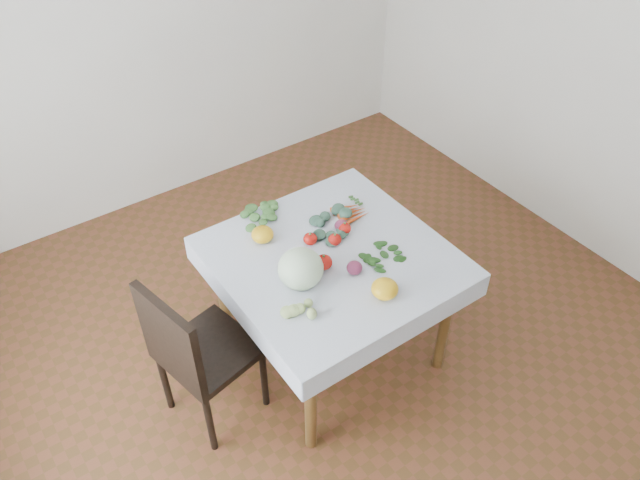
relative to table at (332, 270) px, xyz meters
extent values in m
plane|color=brown|center=(0.00, 0.00, -0.65)|extent=(4.00, 4.00, 0.00)
cube|color=white|center=(0.00, 2.00, 0.70)|extent=(4.00, 0.04, 2.70)
cube|color=brown|center=(0.00, 0.00, 0.08)|extent=(1.00, 1.00, 0.04)
cylinder|color=brown|center=(-0.44, -0.44, -0.30)|extent=(0.06, 0.06, 0.71)
cylinder|color=brown|center=(0.44, -0.44, -0.30)|extent=(0.06, 0.06, 0.71)
cylinder|color=brown|center=(-0.44, 0.44, -0.30)|extent=(0.06, 0.06, 0.71)
cylinder|color=brown|center=(0.44, 0.44, -0.30)|extent=(0.06, 0.06, 0.71)
cube|color=silver|center=(0.00, 0.00, 0.10)|extent=(1.12, 1.12, 0.01)
cube|color=black|center=(-0.72, 0.04, -0.20)|extent=(0.51, 0.51, 0.04)
cube|color=black|center=(-0.91, 0.00, 0.06)|extent=(0.13, 0.42, 0.47)
cylinder|color=black|center=(-0.86, -0.17, -0.44)|extent=(0.04, 0.04, 0.44)
cylinder|color=black|center=(-0.50, -0.10, -0.44)|extent=(0.04, 0.04, 0.44)
cylinder|color=black|center=(-0.94, 0.18, -0.44)|extent=(0.04, 0.04, 0.44)
cylinder|color=black|center=(-0.58, 0.26, -0.44)|extent=(0.04, 0.04, 0.44)
ellipsoid|color=silver|center=(-0.24, -0.08, 0.20)|extent=(0.27, 0.27, 0.20)
ellipsoid|color=#AE120B|center=(0.06, 0.06, 0.13)|extent=(0.08, 0.08, 0.06)
ellipsoid|color=#AE120B|center=(-0.04, 0.14, 0.13)|extent=(0.08, 0.08, 0.06)
ellipsoid|color=#AE120B|center=(-0.09, -0.05, 0.14)|extent=(0.11, 0.11, 0.08)
ellipsoid|color=#AE120B|center=(0.16, 0.11, 0.13)|extent=(0.08, 0.08, 0.06)
ellipsoid|color=yellow|center=(-0.23, 0.30, 0.14)|extent=(0.13, 0.13, 0.08)
ellipsoid|color=yellow|center=(0.04, -0.37, 0.15)|extent=(0.14, 0.14, 0.09)
ellipsoid|color=#531737|center=(0.16, 0.13, 0.13)|extent=(0.09, 0.09, 0.06)
ellipsoid|color=#531737|center=(0.02, -0.16, 0.14)|extent=(0.09, 0.09, 0.07)
ellipsoid|color=#A7B96A|center=(-0.36, -0.26, 0.13)|extent=(0.05, 0.05, 0.05)
ellipsoid|color=#A7B96A|center=(-0.39, -0.25, 0.13)|extent=(0.05, 0.05, 0.05)
ellipsoid|color=#A7B96A|center=(-0.36, -0.28, 0.13)|extent=(0.05, 0.05, 0.05)
ellipsoid|color=#A7B96A|center=(-0.34, -0.23, 0.13)|extent=(0.05, 0.05, 0.05)
ellipsoid|color=#A7B96A|center=(-0.42, -0.27, 0.13)|extent=(0.05, 0.05, 0.05)
ellipsoid|color=#A7B96A|center=(-0.30, -0.28, 0.13)|extent=(0.05, 0.05, 0.05)
cone|color=#D25017|center=(0.29, 0.27, 0.12)|extent=(0.17, 0.08, 0.03)
cone|color=#D25017|center=(0.29, 0.24, 0.12)|extent=(0.18, 0.07, 0.03)
cone|color=#D25017|center=(0.29, 0.21, 0.12)|extent=(0.18, 0.05, 0.03)
cone|color=#D25017|center=(0.29, 0.18, 0.12)|extent=(0.18, 0.04, 0.03)
cone|color=#D25017|center=(0.29, 0.16, 0.12)|extent=(0.17, 0.03, 0.03)
ellipsoid|color=#3A5F4F|center=(0.13, 0.16, 0.12)|extent=(0.06, 0.06, 0.04)
ellipsoid|color=#3A5F4F|center=(0.08, 0.17, 0.12)|extent=(0.06, 0.06, 0.04)
ellipsoid|color=#3A5F4F|center=(0.11, 0.12, 0.12)|extent=(0.06, 0.06, 0.04)
ellipsoid|color=#3A5F4F|center=(0.14, 0.19, 0.12)|extent=(0.06, 0.06, 0.04)
ellipsoid|color=#3A5F4F|center=(0.04, 0.15, 0.12)|extent=(0.06, 0.06, 0.04)
ellipsoid|color=#3A5F4F|center=(0.17, 0.13, 0.12)|extent=(0.06, 0.06, 0.04)
ellipsoid|color=#3A5F4F|center=(0.08, 0.23, 0.12)|extent=(0.06, 0.06, 0.04)
ellipsoid|color=#3A5F4F|center=(0.06, 0.08, 0.12)|extent=(0.06, 0.06, 0.04)
ellipsoid|color=#3A5F4F|center=(0.21, 0.19, 0.12)|extent=(0.06, 0.06, 0.04)
ellipsoid|color=#3A5F4F|center=(-0.01, 0.19, 0.12)|extent=(0.06, 0.06, 0.04)
ellipsoid|color=#3A5F4F|center=(0.17, 0.06, 0.12)|extent=(0.06, 0.06, 0.04)
ellipsoid|color=#3A5F4F|center=(0.14, 0.27, 0.12)|extent=(0.06, 0.06, 0.04)
ellipsoid|color=#28551A|center=(0.24, -0.17, 0.11)|extent=(0.06, 0.04, 0.01)
ellipsoid|color=#28551A|center=(0.21, -0.15, 0.11)|extent=(0.06, 0.04, 0.01)
ellipsoid|color=#28551A|center=(0.23, -0.19, 0.11)|extent=(0.06, 0.04, 0.01)
ellipsoid|color=#28551A|center=(0.25, -0.14, 0.11)|extent=(0.06, 0.04, 0.01)
ellipsoid|color=#28551A|center=(0.18, -0.17, 0.11)|extent=(0.06, 0.04, 0.01)
ellipsoid|color=#28551A|center=(0.27, -0.19, 0.11)|extent=(0.06, 0.04, 0.01)
ellipsoid|color=#28551A|center=(0.21, -0.11, 0.11)|extent=(0.06, 0.04, 0.01)
ellipsoid|color=#28551A|center=(0.19, -0.22, 0.11)|extent=(0.06, 0.04, 0.01)
ellipsoid|color=#28551A|center=(0.30, -0.14, 0.11)|extent=(0.06, 0.04, 0.01)
ellipsoid|color=#28551A|center=(0.15, -0.14, 0.11)|extent=(0.06, 0.04, 0.01)
ellipsoid|color=#28551A|center=(0.27, -0.24, 0.11)|extent=(0.06, 0.04, 0.01)
ellipsoid|color=#28551A|center=(0.26, -0.08, 0.11)|extent=(0.06, 0.04, 0.01)
ellipsoid|color=#28551A|center=(0.13, -0.21, 0.11)|extent=(0.06, 0.04, 0.01)
ellipsoid|color=#28551A|center=(0.34, -0.19, 0.11)|extent=(0.06, 0.04, 0.01)
ellipsoid|color=#3F6E32|center=(-0.11, 0.47, 0.12)|extent=(0.06, 0.06, 0.03)
ellipsoid|color=#3F6E32|center=(-0.15, 0.49, 0.12)|extent=(0.06, 0.06, 0.03)
ellipsoid|color=#3F6E32|center=(-0.13, 0.44, 0.12)|extent=(0.06, 0.06, 0.03)
ellipsoid|color=#3F6E32|center=(-0.10, 0.50, 0.12)|extent=(0.06, 0.06, 0.03)
ellipsoid|color=#3F6E32|center=(-0.18, 0.47, 0.12)|extent=(0.06, 0.06, 0.03)
ellipsoid|color=#3F6E32|center=(-0.08, 0.44, 0.12)|extent=(0.06, 0.06, 0.03)
ellipsoid|color=#3F6E32|center=(-0.14, 0.53, 0.12)|extent=(0.06, 0.06, 0.03)
ellipsoid|color=#3F6E32|center=(-0.17, 0.42, 0.12)|extent=(0.06, 0.06, 0.03)
ellipsoid|color=#3F6E32|center=(-0.05, 0.49, 0.12)|extent=(0.06, 0.06, 0.03)
ellipsoid|color=#3F6E32|center=(-0.21, 0.51, 0.12)|extent=(0.06, 0.06, 0.03)
ellipsoid|color=#3F6E32|center=(-0.10, 0.39, 0.12)|extent=(0.06, 0.06, 0.03)
ellipsoid|color=#3F6E32|center=(-0.08, 0.55, 0.12)|extent=(0.06, 0.06, 0.03)
ellipsoid|color=#3F6E32|center=(-0.24, 0.43, 0.12)|extent=(0.06, 0.06, 0.03)
camera|label=1|loc=(-1.39, -1.88, 2.26)|focal=35.00mm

